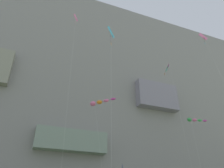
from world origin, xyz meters
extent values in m
cube|color=gray|center=(0.00, 60.60, 31.72)|extent=(180.00, 21.87, 63.43)
cube|color=gray|center=(0.00, 49.27, 15.83)|extent=(15.58, 3.77, 4.66)
cube|color=gray|center=(23.02, 49.62, 30.84)|extent=(12.29, 4.77, 7.82)
cube|color=#38B2D1|center=(-0.88, 22.85, 24.70)|extent=(1.68, 1.42, 2.11)
cylinder|color=black|center=(-0.88, 22.85, 24.70)|extent=(0.47, 0.35, 1.71)
cube|color=black|center=(-0.91, 22.85, 23.90)|extent=(0.19, 0.21, 0.13)
cube|color=purple|center=(-0.93, 22.85, 23.45)|extent=(0.12, 0.25, 0.13)
cube|color=black|center=(-0.90, 22.85, 23.01)|extent=(0.13, 0.24, 0.13)
cube|color=orange|center=(-0.86, 22.85, 22.56)|extent=(0.21, 0.18, 0.13)
cube|color=#38B2D1|center=(-0.90, 22.85, 22.12)|extent=(0.12, 0.24, 0.13)
cylinder|color=silver|center=(-1.79, 20.36, 12.28)|extent=(1.84, 5.00, 24.31)
cylinder|color=black|center=(19.12, 37.50, 32.28)|extent=(1.49, 4.12, 0.02)
cube|color=#CC3399|center=(18.49, 35.73, 32.03)|extent=(0.17, 0.39, 0.45)
cube|color=navy|center=(18.70, 36.32, 32.03)|extent=(0.18, 0.40, 0.45)
cube|color=green|center=(18.91, 36.91, 32.03)|extent=(0.19, 0.40, 0.45)
cube|color=#38B2D1|center=(19.12, 37.50, 32.03)|extent=(0.17, 0.39, 0.45)
cube|color=green|center=(19.33, 38.08, 32.03)|extent=(0.17, 0.39, 0.45)
cube|color=white|center=(19.54, 38.67, 32.03)|extent=(0.20, 0.40, 0.45)
cube|color=orange|center=(19.75, 39.26, 32.03)|extent=(0.19, 0.40, 0.45)
cylinder|color=silver|center=(18.98, 34.76, 16.20)|extent=(1.21, 1.37, 32.16)
ellipsoid|color=green|center=(23.74, 38.03, 20.21)|extent=(1.23, 1.16, 0.94)
ellipsoid|color=pink|center=(24.81, 37.65, 20.14)|extent=(1.17, 1.01, 0.78)
ellipsoid|color=green|center=(25.89, 37.27, 20.07)|extent=(1.10, 0.85, 0.61)
ellipsoid|color=#CC3399|center=(26.96, 36.88, 20.00)|extent=(1.04, 0.70, 0.45)
cylinder|color=silver|center=(22.90, 36.32, 10.04)|extent=(2.34, 3.22, 19.85)
cube|color=pink|center=(20.02, 25.64, 32.97)|extent=(2.26, 0.56, 2.18)
cylinder|color=black|center=(20.02, 25.64, 32.97)|extent=(0.19, 0.63, 1.76)
cube|color=#8CCC33|center=(20.03, 25.64, 32.13)|extent=(0.27, 0.07, 0.13)
cube|color=black|center=(20.06, 25.64, 31.67)|extent=(0.25, 0.13, 0.13)
cube|color=#38B2D1|center=(20.00, 25.64, 31.21)|extent=(0.27, 0.07, 0.13)
cube|color=pink|center=(-5.10, 29.02, 31.92)|extent=(1.11, 1.13, 1.53)
cylinder|color=black|center=(-5.10, 29.02, 31.92)|extent=(0.29, 0.20, 1.25)
cube|color=#38B2D1|center=(-5.11, 29.02, 31.34)|extent=(0.13, 0.15, 0.09)
cube|color=red|center=(-5.07, 29.02, 31.02)|extent=(0.09, 0.17, 0.09)
cube|color=pink|center=(-5.11, 29.02, 30.70)|extent=(0.15, 0.13, 0.09)
cube|color=black|center=(-5.11, 29.02, 30.38)|extent=(0.10, 0.17, 0.09)
cylinder|color=silver|center=(-5.09, 28.15, 15.92)|extent=(0.04, 1.74, 31.61)
ellipsoid|color=pink|center=(1.18, 37.53, 20.11)|extent=(1.46, 1.47, 0.95)
ellipsoid|color=orange|center=(2.15, 36.56, 20.17)|extent=(1.34, 1.34, 0.78)
ellipsoid|color=pink|center=(3.11, 35.58, 20.23)|extent=(1.22, 1.22, 0.62)
ellipsoid|color=#CC3399|center=(4.07, 34.61, 20.29)|extent=(1.09, 1.10, 0.45)
cylinder|color=silver|center=(2.75, 36.71, 10.01)|extent=(2.56, 1.08, 19.79)
camera|label=1|loc=(-9.58, 0.30, 2.43)|focal=36.04mm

